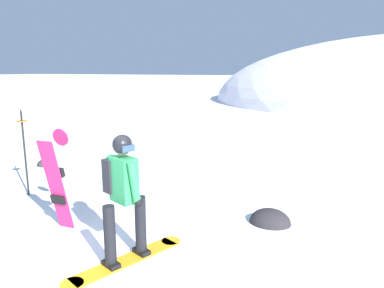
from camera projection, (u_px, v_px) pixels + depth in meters
name	position (u px, v px, depth m)	size (l,w,h in m)	color
ground_plane	(74.00, 273.00, 4.55)	(300.00, 300.00, 0.00)	white
snowboarder_main	(123.00, 195.00, 4.66)	(0.91, 1.71, 1.71)	orange
spare_snowboard	(57.00, 181.00, 5.58)	(0.28, 0.40, 1.62)	#D11E5B
piste_marker_near	(24.00, 146.00, 7.16)	(0.20, 0.20, 1.78)	black
rock_dark	(46.00, 165.00, 9.63)	(0.51, 0.44, 0.36)	#383333
rock_mid	(270.00, 223.00, 6.03)	(0.69, 0.58, 0.48)	#282628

